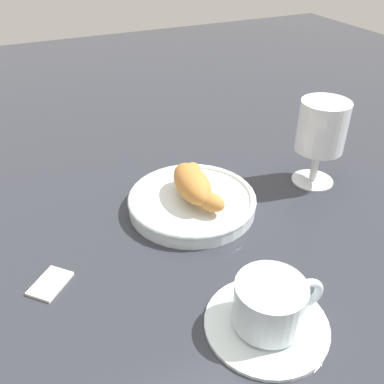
{
  "coord_description": "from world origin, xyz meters",
  "views": [
    {
      "loc": [
        0.48,
        -0.2,
        0.38
      ],
      "look_at": [
        0.01,
        0.02,
        0.03
      ],
      "focal_mm": 39.41,
      "sensor_mm": 36.0,
      "label": 1
    }
  ],
  "objects_px": {
    "pastry_plate": "(192,201)",
    "coffee_cup_near": "(267,310)",
    "croissant_large": "(194,184)",
    "sugar_packet": "(50,282)",
    "juice_glass_left": "(322,130)"
  },
  "relations": [
    {
      "from": "pastry_plate",
      "to": "coffee_cup_near",
      "type": "height_order",
      "value": "coffee_cup_near"
    },
    {
      "from": "pastry_plate",
      "to": "coffee_cup_near",
      "type": "distance_m",
      "value": 0.23
    },
    {
      "from": "croissant_large",
      "to": "sugar_packet",
      "type": "distance_m",
      "value": 0.24
    },
    {
      "from": "croissant_large",
      "to": "juice_glass_left",
      "type": "height_order",
      "value": "juice_glass_left"
    },
    {
      "from": "croissant_large",
      "to": "coffee_cup_near",
      "type": "height_order",
      "value": "croissant_large"
    },
    {
      "from": "pastry_plate",
      "to": "croissant_large",
      "type": "xyz_separation_m",
      "value": [
        0.0,
        0.0,
        0.03
      ]
    },
    {
      "from": "croissant_large",
      "to": "juice_glass_left",
      "type": "relative_size",
      "value": 0.97
    },
    {
      "from": "pastry_plate",
      "to": "croissant_large",
      "type": "bearing_deg",
      "value": 84.2
    },
    {
      "from": "pastry_plate",
      "to": "sugar_packet",
      "type": "height_order",
      "value": "pastry_plate"
    },
    {
      "from": "coffee_cup_near",
      "to": "juice_glass_left",
      "type": "xyz_separation_m",
      "value": [
        -0.22,
        0.23,
        0.07
      ]
    },
    {
      "from": "croissant_large",
      "to": "sugar_packet",
      "type": "relative_size",
      "value": 2.73
    },
    {
      "from": "coffee_cup_near",
      "to": "croissant_large",
      "type": "bearing_deg",
      "value": 174.47
    },
    {
      "from": "croissant_large",
      "to": "sugar_packet",
      "type": "xyz_separation_m",
      "value": [
        0.07,
        -0.22,
        -0.04
      ]
    },
    {
      "from": "croissant_large",
      "to": "juice_glass_left",
      "type": "xyz_separation_m",
      "value": [
        0.01,
        0.21,
        0.05
      ]
    },
    {
      "from": "coffee_cup_near",
      "to": "sugar_packet",
      "type": "bearing_deg",
      "value": -128.33
    }
  ]
}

